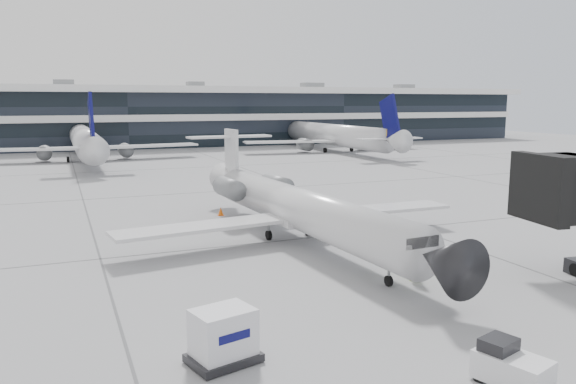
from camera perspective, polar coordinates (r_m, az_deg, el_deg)
name	(u,v)px	position (r m, az deg, el deg)	size (l,w,h in m)	color
ground	(273,242)	(34.18, -1.51, -5.06)	(220.00, 220.00, 0.00)	gray
terminal	(122,119)	(113.62, -16.56, 7.09)	(170.00, 22.00, 10.00)	black
bg_jet_center	(86,160)	(86.45, -19.80, 3.06)	(32.00, 40.00, 9.60)	silver
bg_jet_right	(333,151)	(96.83, 4.60, 4.17)	(32.00, 40.00, 9.60)	silver
regional_jet	(296,206)	(33.83, 0.82, -1.47)	(21.88, 27.33, 6.31)	silver
ramp_worker	(415,259)	(27.35, 12.74, -6.68)	(0.75, 0.50, 2.07)	#BFF219
baggage_tug	(510,366)	(18.74, 21.63, -16.11)	(1.81, 2.38, 1.34)	silver
cargo_uld	(223,337)	(18.83, -6.60, -14.39)	(2.50, 2.10, 1.77)	black
traffic_cone	(221,211)	(42.12, -6.85, -1.98)	(0.53, 0.53, 0.64)	#F05D0C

